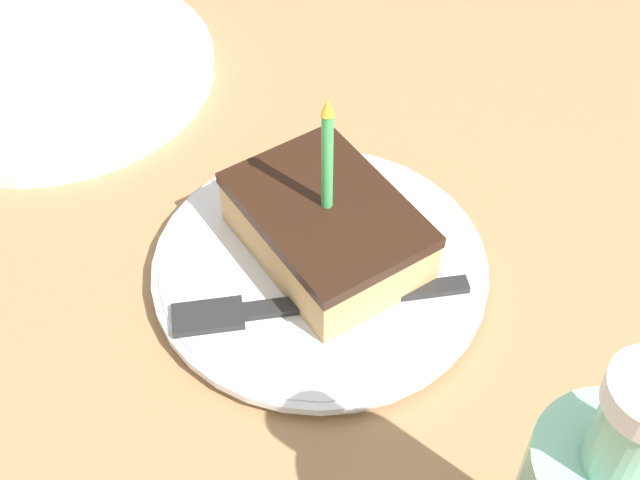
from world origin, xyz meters
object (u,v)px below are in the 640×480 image
at_px(cake_slice, 327,227).
at_px(side_plate, 52,69).
at_px(plate, 320,268).
at_px(fork, 301,305).

relative_size(cake_slice, side_plate, 0.48).
distance_m(plate, fork, 0.04).
bearing_deg(plate, side_plate, 102.13).
bearing_deg(fork, plate, 38.60).
xyz_separation_m(plate, fork, (-0.03, -0.02, 0.01)).
relative_size(cake_slice, fork, 0.72).
height_order(plate, fork, fork).
relative_size(plate, fork, 1.24).
bearing_deg(fork, side_plate, 96.00).
bearing_deg(fork, cake_slice, 37.64).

